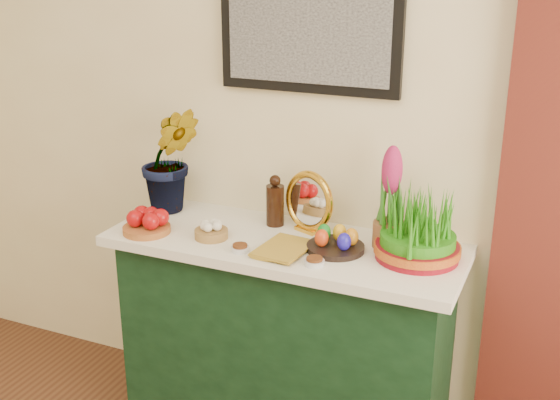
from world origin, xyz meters
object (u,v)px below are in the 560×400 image
object	(u,v)px
book	(264,244)
hyacinth_green	(170,143)
sideboard	(285,343)
wheatgrass_sabzeh	(418,230)
mirror	(309,202)

from	to	relation	value
book	hyacinth_green	bearing A→B (deg)	163.83
sideboard	wheatgrass_sabzeh	size ratio (longest dim) A/B	4.10
sideboard	book	world-z (taller)	book
book	wheatgrass_sabzeh	world-z (taller)	wheatgrass_sabzeh
mirror	book	distance (m)	0.27
hyacinth_green	wheatgrass_sabzeh	xyz separation A→B (m)	(1.09, -0.08, -0.19)
book	wheatgrass_sabzeh	bearing A→B (deg)	19.35
mirror	hyacinth_green	bearing A→B (deg)	-178.14
sideboard	mirror	world-z (taller)	mirror
sideboard	hyacinth_green	distance (m)	0.97
wheatgrass_sabzeh	hyacinth_green	bearing A→B (deg)	176.03
hyacinth_green	wheatgrass_sabzeh	world-z (taller)	hyacinth_green
sideboard	mirror	distance (m)	0.60
hyacinth_green	book	world-z (taller)	hyacinth_green
hyacinth_green	book	size ratio (longest dim) A/B	2.64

